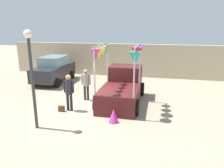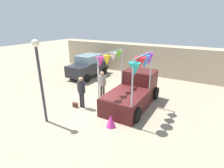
% 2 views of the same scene
% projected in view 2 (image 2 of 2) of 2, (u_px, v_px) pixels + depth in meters
% --- Properties ---
extents(ground_plane, '(60.00, 60.00, 0.00)m').
position_uv_depth(ground_plane, '(98.00, 108.00, 9.84)').
color(ground_plane, gray).
extents(vendor_truck, '(2.36, 4.13, 3.17)m').
position_uv_depth(vendor_truck, '(133.00, 89.00, 10.00)').
color(vendor_truck, '#4C1919').
rests_on(vendor_truck, ground).
extents(parked_car, '(1.88, 4.00, 1.88)m').
position_uv_depth(parked_car, '(88.00, 66.00, 15.13)').
color(parked_car, '#26262B').
rests_on(parked_car, ground).
extents(person_customer, '(0.53, 0.34, 1.79)m').
position_uv_depth(person_customer, '(81.00, 89.00, 9.54)').
color(person_customer, black).
rests_on(person_customer, ground).
extents(person_vendor, '(0.53, 0.34, 1.74)m').
position_uv_depth(person_vendor, '(102.00, 82.00, 10.76)').
color(person_vendor, '#2D2823').
rests_on(person_vendor, ground).
extents(handbag, '(0.28, 0.16, 0.28)m').
position_uv_depth(handbag, '(75.00, 105.00, 9.86)').
color(handbag, '#592D1E').
rests_on(handbag, ground).
extents(street_lamp, '(0.32, 0.32, 3.90)m').
position_uv_depth(street_lamp, '(39.00, 71.00, 7.66)').
color(street_lamp, '#333338').
rests_on(street_lamp, ground).
extents(brick_boundary_wall, '(18.00, 0.36, 2.60)m').
position_uv_depth(brick_boundary_wall, '(146.00, 60.00, 15.60)').
color(brick_boundary_wall, tan).
rests_on(brick_boundary_wall, ground).
extents(folded_kite_bundle_magenta, '(0.46, 0.46, 0.60)m').
position_uv_depth(folded_kite_bundle_magenta, '(111.00, 121.00, 7.99)').
color(folded_kite_bundle_magenta, '#D83399').
rests_on(folded_kite_bundle_magenta, ground).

